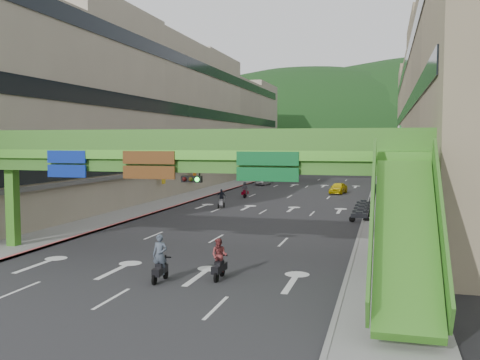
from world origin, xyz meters
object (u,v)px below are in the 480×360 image
Objects in this scene: scooter_rider_mid at (219,259)px; scooter_rider_near at (160,259)px; pedestrian_red at (404,212)px; overpass_near at (194,165)px; car_silver at (264,180)px; car_yellow at (338,188)px.

scooter_rider_near is at bearing -155.44° from scooter_rider_mid.
scooter_rider_near reaches higher than pedestrian_red.
overpass_near is 14.38× the size of scooter_rider_mid.
scooter_rider_mid is at bearing -71.82° from car_silver.
pedestrian_red is (18.74, -33.42, 0.23)m from car_silver.
overpass_near is at bearing -86.36° from car_yellow.
scooter_rider_mid is at bearing -53.56° from overpass_near.
car_yellow is (1.83, 42.99, -0.31)m from scooter_rider_mid.
scooter_rider_near is at bearing -74.59° from car_silver.
pedestrian_red is at bearing 61.69° from scooter_rider_near.
car_silver is 1.00× the size of car_yellow.
pedestrian_red is (7.04, -23.02, 0.21)m from car_yellow.
scooter_rider_mid is at bearing -82.73° from car_yellow.
scooter_rider_mid is 54.29m from car_silver.
scooter_rider_near is 2.74m from scooter_rider_mid.
car_yellow is at bearing 80.82° from pedestrian_red.
overpass_near reaches higher than scooter_rider_mid.
pedestrian_red is at bearing -53.01° from car_silver.
scooter_rider_mid is 1.08× the size of pedestrian_red.
scooter_rider_near is 55.03m from car_silver.
scooter_rider_mid is 21.85m from pedestrian_red.
car_yellow is (11.70, -10.40, 0.02)m from car_silver.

